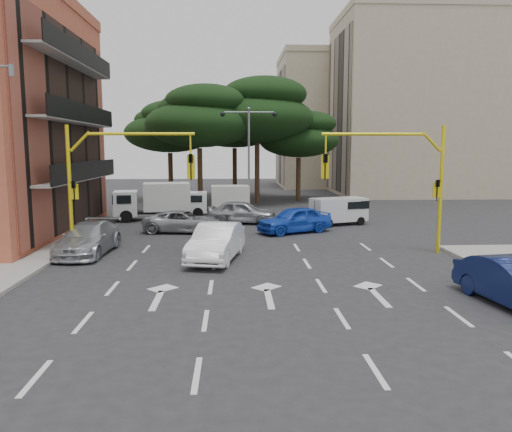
{
  "coord_description": "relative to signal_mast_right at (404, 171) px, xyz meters",
  "views": [
    {
      "loc": [
        -1.17,
        -20.98,
        4.98
      ],
      "look_at": [
        -0.04,
        3.62,
        1.6
      ],
      "focal_mm": 35.0,
      "sensor_mm": 36.0,
      "label": 1
    }
  ],
  "objects": [
    {
      "name": "ground",
      "position": [
        -6.8,
        -1.99,
        -3.88
      ],
      "size": [
        120.0,
        120.0,
        0.0
      ],
      "primitive_type": "plane",
      "color": "#28282B",
      "rests_on": "ground"
    },
    {
      "name": "median_strip",
      "position": [
        -6.8,
        14.01,
        -3.81
      ],
      "size": [
        1.4,
        6.0,
        0.15
      ],
      "primitive_type": "cube",
      "color": "gray",
      "rests_on": "ground"
    },
    {
      "name": "apartment_beige_near",
      "position": [
        13.15,
        30.01,
        5.47
      ],
      "size": [
        20.2,
        12.15,
        18.7
      ],
      "color": "tan",
      "rests_on": "ground"
    },
    {
      "name": "apartment_beige_far",
      "position": [
        6.15,
        42.01,
        4.47
      ],
      "size": [
        16.2,
        12.15,
        16.7
      ],
      "color": "tan",
      "rests_on": "ground"
    },
    {
      "name": "pine_left_near",
      "position": [
        -10.75,
        19.96,
        3.72
      ],
      "size": [
        9.15,
        9.15,
        10.23
      ],
      "color": "#382616",
      "rests_on": "ground"
    },
    {
      "name": "pine_center",
      "position": [
        -5.75,
        21.96,
        4.41
      ],
      "size": [
        9.98,
        9.98,
        11.16
      ],
      "color": "#382616",
      "rests_on": "ground"
    },
    {
      "name": "pine_left_far",
      "position": [
        -13.75,
        23.96,
        3.03
      ],
      "size": [
        8.32,
        8.32,
        9.3
      ],
      "color": "#382616",
      "rests_on": "ground"
    },
    {
      "name": "pine_right",
      "position": [
        -1.75,
        23.96,
        2.33
      ],
      "size": [
        7.49,
        7.49,
        8.37
      ],
      "color": "#382616",
      "rests_on": "ground"
    },
    {
      "name": "pine_back",
      "position": [
        -7.75,
        26.96,
        3.72
      ],
      "size": [
        9.15,
        9.15,
        10.23
      ],
      "color": "#382616",
      "rests_on": "ground"
    },
    {
      "name": "signal_mast_right",
      "position": [
        0.0,
        0.0,
        0.0
      ],
      "size": [
        5.79,
        0.37,
        6.0
      ],
      "color": "yellow",
      "rests_on": "ground"
    },
    {
      "name": "signal_mast_left",
      "position": [
        -13.61,
        0.0,
        0.0
      ],
      "size": [
        5.79,
        0.37,
        6.0
      ],
      "color": "yellow",
      "rests_on": "ground"
    },
    {
      "name": "street_lamp_center",
      "position": [
        -6.8,
        14.01,
        1.54
      ],
      "size": [
        4.16,
        0.36,
        7.77
      ],
      "color": "slate",
      "rests_on": "median_strip"
    },
    {
      "name": "car_white_hatch",
      "position": [
        -8.74,
        -1.09,
        -3.07
      ],
      "size": [
        2.66,
        5.17,
        1.62
      ],
      "primitive_type": "imported",
      "rotation": [
        0.0,
        0.0,
        -0.2
      ],
      "color": "white",
      "rests_on": "ground"
    },
    {
      "name": "car_blue_compact",
      "position": [
        -4.38,
        5.97,
        -3.11
      ],
      "size": [
        4.87,
        3.61,
        1.54
      ],
      "primitive_type": "imported",
      "rotation": [
        0.0,
        0.0,
        -1.12
      ],
      "color": "#1741BD",
      "rests_on": "ground"
    },
    {
      "name": "car_silver_wagon",
      "position": [
        -14.8,
        0.46,
        -3.15
      ],
      "size": [
        2.36,
        5.19,
        1.47
      ],
      "primitive_type": "imported",
      "rotation": [
        0.0,
        0.0,
        -0.06
      ],
      "color": "#A6AAAE",
      "rests_on": "ground"
    },
    {
      "name": "car_silver_cross_a",
      "position": [
        -10.96,
        6.41,
        -3.24
      ],
      "size": [
        4.83,
        2.62,
        1.28
      ],
      "primitive_type": "imported",
      "rotation": [
        0.0,
        0.0,
        1.46
      ],
      "color": "#9EA1A6",
      "rests_on": "ground"
    },
    {
      "name": "car_silver_cross_b",
      "position": [
        -7.39,
        9.74,
        -3.11
      ],
      "size": [
        4.78,
        2.6,
        1.54
      ],
      "primitive_type": "imported",
      "rotation": [
        0.0,
        0.0,
        1.39
      ],
      "color": "#A0A2A8",
      "rests_on": "ground"
    },
    {
      "name": "van_white",
      "position": [
        -1.13,
        8.89,
        -2.99
      ],
      "size": [
        3.91,
        2.74,
        1.79
      ],
      "primitive_type": null,
      "rotation": [
        0.0,
        0.0,
        -1.22
      ],
      "color": "silver",
      "rests_on": "ground"
    },
    {
      "name": "box_truck_a",
      "position": [
        -13.52,
        11.58,
        -2.6
      ],
      "size": [
        5.49,
        2.93,
        2.57
      ],
      "primitive_type": null,
      "rotation": [
        0.0,
        0.0,
        1.72
      ],
      "color": "silver",
      "rests_on": "ground"
    },
    {
      "name": "box_truck_b",
      "position": [
        -9.01,
        13.51,
        -2.77
      ],
      "size": [
        4.63,
        2.14,
        2.23
      ],
      "primitive_type": null,
      "rotation": [
        0.0,
        0.0,
        1.62
      ],
      "color": "white",
      "rests_on": "ground"
    }
  ]
}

